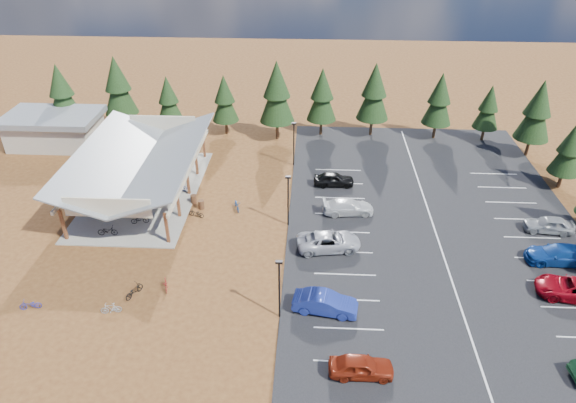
{
  "coord_description": "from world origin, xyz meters",
  "views": [
    {
      "loc": [
        7.06,
        -37.53,
        26.93
      ],
      "look_at": [
        4.97,
        2.43,
        2.26
      ],
      "focal_mm": 32.0,
      "sensor_mm": 36.0,
      "label": 1
    }
  ],
  "objects_px": {
    "trash_bin_1": "(201,204)",
    "bike_11": "(166,284)",
    "bike_0": "(107,231)",
    "car_7": "(559,254)",
    "lamp_post_0": "(279,285)",
    "car_4": "(334,179)",
    "outbuilding": "(55,129)",
    "bike_2": "(110,187)",
    "car_8": "(549,224)",
    "trash_bin_0": "(194,199)",
    "bike_13": "(111,308)",
    "bike_pavilion": "(140,160)",
    "bike_6": "(179,188)",
    "bike_16": "(196,213)",
    "car_2": "(329,241)",
    "bike_4": "(140,219)",
    "bike_5": "(147,199)",
    "car_1": "(325,303)",
    "bike_12": "(134,291)",
    "bike_3": "(147,155)",
    "bike_14": "(237,205)",
    "lamp_post_1": "(288,197)",
    "bike_7": "(175,158)",
    "car_0": "(361,366)",
    "car_6": "(573,289)",
    "bike_10": "(30,305)",
    "lamp_post_2": "(294,141)",
    "bike_1": "(105,208)"
  },
  "relations": [
    {
      "from": "outbuilding",
      "to": "bike_2",
      "type": "distance_m",
      "value": 15.16
    },
    {
      "from": "trash_bin_0",
      "to": "bike_12",
      "type": "height_order",
      "value": "bike_12"
    },
    {
      "from": "bike_13",
      "to": "bike_14",
      "type": "relative_size",
      "value": 0.82
    },
    {
      "from": "bike_2",
      "to": "car_6",
      "type": "height_order",
      "value": "car_6"
    },
    {
      "from": "lamp_post_0",
      "to": "car_4",
      "type": "distance_m",
      "value": 20.19
    },
    {
      "from": "bike_14",
      "to": "car_1",
      "type": "height_order",
      "value": "car_1"
    },
    {
      "from": "bike_pavilion",
      "to": "lamp_post_0",
      "type": "xyz_separation_m",
      "value": [
        15.0,
        -17.0,
        -0.85
      ]
    },
    {
      "from": "bike_5",
      "to": "lamp_post_1",
      "type": "bearing_deg",
      "value": -116.73
    },
    {
      "from": "lamp_post_2",
      "to": "bike_1",
      "type": "xyz_separation_m",
      "value": [
        -17.6,
        -11.11,
        -2.33
      ]
    },
    {
      "from": "bike_6",
      "to": "car_4",
      "type": "distance_m",
      "value": 16.08
    },
    {
      "from": "car_1",
      "to": "car_7",
      "type": "xyz_separation_m",
      "value": [
        19.48,
        6.88,
        -0.01
      ]
    },
    {
      "from": "bike_14",
      "to": "bike_2",
      "type": "bearing_deg",
      "value": 150.9
    },
    {
      "from": "trash_bin_0",
      "to": "outbuilding",
      "type": "bearing_deg",
      "value": 146.86
    },
    {
      "from": "lamp_post_1",
      "to": "bike_7",
      "type": "bearing_deg",
      "value": 138.7
    },
    {
      "from": "bike_13",
      "to": "car_8",
      "type": "height_order",
      "value": "car_8"
    },
    {
      "from": "bike_16",
      "to": "car_7",
      "type": "xyz_separation_m",
      "value": [
        31.61,
        -5.28,
        0.41
      ]
    },
    {
      "from": "lamp_post_2",
      "to": "bike_16",
      "type": "bearing_deg",
      "value": -128.31
    },
    {
      "from": "bike_2",
      "to": "bike_13",
      "type": "relative_size",
      "value": 1.17
    },
    {
      "from": "bike_3",
      "to": "car_0",
      "type": "height_order",
      "value": "car_0"
    },
    {
      "from": "bike_13",
      "to": "bike_pavilion",
      "type": "bearing_deg",
      "value": 176.28
    },
    {
      "from": "car_1",
      "to": "car_7",
      "type": "relative_size",
      "value": 0.89
    },
    {
      "from": "outbuilding",
      "to": "bike_2",
      "type": "xyz_separation_m",
      "value": [
        10.39,
        -10.94,
        -1.46
      ]
    },
    {
      "from": "car_6",
      "to": "car_0",
      "type": "bearing_deg",
      "value": -53.24
    },
    {
      "from": "car_4",
      "to": "bike_12",
      "type": "bearing_deg",
      "value": 136.81
    },
    {
      "from": "bike_pavilion",
      "to": "bike_6",
      "type": "xyz_separation_m",
      "value": [
        3.49,
        0.35,
        -3.3
      ]
    },
    {
      "from": "lamp_post_0",
      "to": "bike_14",
      "type": "distance_m",
      "value": 15.51
    },
    {
      "from": "car_7",
      "to": "bike_14",
      "type": "bearing_deg",
      "value": -102.11
    },
    {
      "from": "outbuilding",
      "to": "bike_4",
      "type": "bearing_deg",
      "value": -47.53
    },
    {
      "from": "trash_bin_1",
      "to": "bike_11",
      "type": "bearing_deg",
      "value": -92.12
    },
    {
      "from": "trash_bin_1",
      "to": "car_2",
      "type": "bearing_deg",
      "value": -25.7
    },
    {
      "from": "lamp_post_0",
      "to": "car_4",
      "type": "height_order",
      "value": "lamp_post_0"
    },
    {
      "from": "bike_2",
      "to": "car_8",
      "type": "xyz_separation_m",
      "value": [
        42.29,
        -4.94,
        0.21
      ]
    },
    {
      "from": "lamp_post_0",
      "to": "bike_5",
      "type": "relative_size",
      "value": 3.02
    },
    {
      "from": "car_7",
      "to": "bike_13",
      "type": "bearing_deg",
      "value": -75.72
    },
    {
      "from": "lamp_post_2",
      "to": "bike_4",
      "type": "relative_size",
      "value": 3.14
    },
    {
      "from": "bike_0",
      "to": "car_7",
      "type": "height_order",
      "value": "car_7"
    },
    {
      "from": "lamp_post_0",
      "to": "car_2",
      "type": "xyz_separation_m",
      "value": [
        3.7,
        8.44,
        -2.17
      ]
    },
    {
      "from": "bike_10",
      "to": "trash_bin_1",
      "type": "bearing_deg",
      "value": 132.23
    },
    {
      "from": "bike_6",
      "to": "bike_11",
      "type": "bearing_deg",
      "value": 177.1
    },
    {
      "from": "lamp_post_0",
      "to": "bike_12",
      "type": "distance_m",
      "value": 11.71
    },
    {
      "from": "outbuilding",
      "to": "trash_bin_0",
      "type": "distance_m",
      "value": 23.28
    },
    {
      "from": "trash_bin_1",
      "to": "car_0",
      "type": "xyz_separation_m",
      "value": [
        14.2,
        -19.33,
        0.3
      ]
    },
    {
      "from": "car_0",
      "to": "trash_bin_0",
      "type": "bearing_deg",
      "value": 35.78
    },
    {
      "from": "bike_3",
      "to": "bike_6",
      "type": "distance_m",
      "value": 8.82
    },
    {
      "from": "bike_11",
      "to": "trash_bin_1",
      "type": "bearing_deg",
      "value": 71.47
    },
    {
      "from": "car_0",
      "to": "car_4",
      "type": "xyz_separation_m",
      "value": [
        -1.16,
        24.53,
        0.0
      ]
    },
    {
      "from": "bike_4",
      "to": "bike_5",
      "type": "bearing_deg",
      "value": -7.74
    },
    {
      "from": "car_4",
      "to": "car_8",
      "type": "bearing_deg",
      "value": -113.04
    },
    {
      "from": "bike_3",
      "to": "bike_5",
      "type": "relative_size",
      "value": 0.96
    },
    {
      "from": "bike_16",
      "to": "car_2",
      "type": "height_order",
      "value": "car_2"
    }
  ]
}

